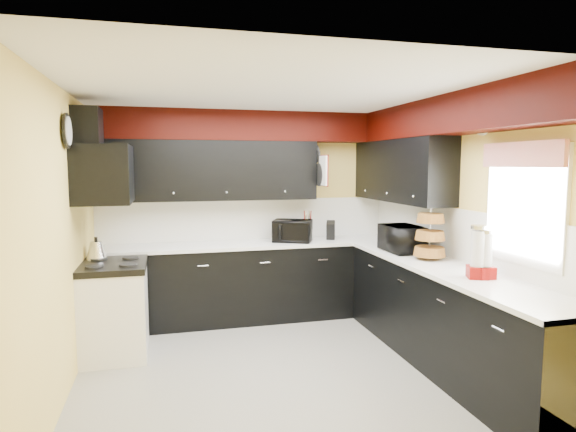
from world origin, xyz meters
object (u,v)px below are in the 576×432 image
object	(u,v)px
toaster_oven	(292,231)
kettle	(96,250)
microwave	(402,239)
knife_block	(331,231)
utensil_crock	(308,235)

from	to	relation	value
toaster_oven	kettle	distance (m)	2.22
toaster_oven	kettle	bearing A→B (deg)	-143.34
microwave	knife_block	xyz separation A→B (m)	(-0.46, 0.98, -0.03)
kettle	knife_block	bearing A→B (deg)	10.26
kettle	utensil_crock	bearing A→B (deg)	11.91
knife_block	kettle	xyz separation A→B (m)	(-2.68, -0.48, -0.04)
microwave	kettle	bearing A→B (deg)	80.68
toaster_oven	utensil_crock	xyz separation A→B (m)	(0.21, 0.05, -0.06)
knife_block	microwave	bearing A→B (deg)	-42.45
toaster_oven	utensil_crock	size ratio (longest dim) A/B	3.29
utensil_crock	knife_block	world-z (taller)	knife_block
toaster_oven	kettle	world-z (taller)	toaster_oven
toaster_oven	knife_block	xyz separation A→B (m)	(0.50, 0.03, -0.02)
utensil_crock	kettle	bearing A→B (deg)	-168.09
utensil_crock	knife_block	bearing A→B (deg)	-3.41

